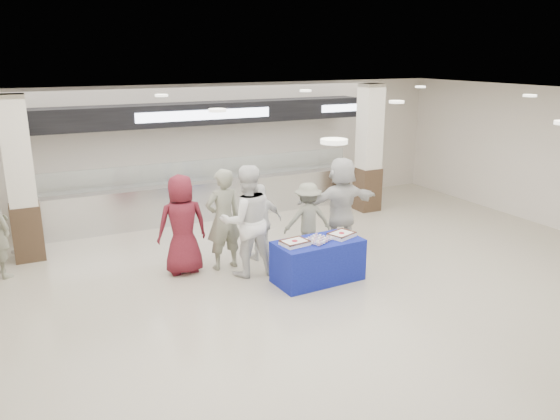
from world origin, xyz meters
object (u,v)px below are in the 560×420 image
soldier_b (308,219)px  sheet_cake_left (295,242)px  display_table (318,261)px  civilian_maroon (182,225)px  sheet_cake_right (341,234)px  chef_short (261,222)px  soldier_a (223,219)px  cupcake_tray (318,240)px  chef_tall (247,221)px  civilian_white (341,204)px

soldier_b → sheet_cake_left: bearing=64.4°
display_table → civilian_maroon: 2.53m
sheet_cake_right → soldier_b: (-0.01, 1.23, -0.05)m
sheet_cake_left → chef_short: size_ratio=0.32×
soldier_a → sheet_cake_left: bearing=116.2°
cupcake_tray → chef_short: chef_short is taller
soldier_a → soldier_b: bearing=172.1°
display_table → sheet_cake_right: size_ratio=2.89×
sheet_cake_left → soldier_a: size_ratio=0.25×
sheet_cake_left → soldier_a: soldier_a is taller
chef_short → cupcake_tray: bearing=102.6°
civilian_maroon → chef_short: 1.58m
sheet_cake_right → soldier_a: soldier_a is taller
chef_tall → sheet_cake_left: bearing=127.5°
chef_tall → chef_short: (0.54, 0.59, -0.26)m
sheet_cake_right → civilian_maroon: 2.88m
civilian_maroon → soldier_a: bearing=173.8°
sheet_cake_left → chef_short: bearing=89.4°
sheet_cake_right → chef_tall: size_ratio=0.26×
soldier_b → civilian_white: (0.77, -0.00, 0.22)m
sheet_cake_left → civilian_maroon: bearing=137.4°
display_table → soldier_a: size_ratio=0.81×
chef_tall → civilian_white: bearing=-164.6°
chef_tall → civilian_maroon: bearing=-24.2°
cupcake_tray → chef_tall: (-0.97, 0.87, 0.24)m
cupcake_tray → civilian_maroon: 2.47m
chef_short → civilian_white: size_ratio=0.78×
chef_tall → soldier_b: (1.47, 0.39, -0.28)m
cupcake_tray → soldier_a: size_ratio=0.25×
soldier_a → chef_tall: size_ratio=0.94×
chef_short → display_table: bearing=104.3°
display_table → soldier_b: size_ratio=1.04×
chef_tall → soldier_b: bearing=-159.6°
display_table → civilian_white: civilian_white is taller
sheet_cake_left → sheet_cake_right: bearing=0.4°
cupcake_tray → display_table: bearing=47.9°
sheet_cake_left → civilian_white: bearing=35.9°
display_table → civilian_maroon: civilian_maroon is taller
sheet_cake_left → civilian_white: (1.71, 1.24, 0.17)m
sheet_cake_left → civilian_maroon: size_ratio=0.26×
civilian_maroon → soldier_b: size_ratio=1.25×
chef_tall → civilian_white: size_ratio=1.05×
display_table → chef_short: bearing=104.7°
civilian_maroon → civilian_white: size_ratio=0.96×
cupcake_tray → soldier_a: 1.84m
display_table → civilian_maroon: size_ratio=0.84×
chef_short → civilian_white: (1.69, -0.20, 0.21)m
sheet_cake_right → soldier_b: soldier_b is taller
soldier_b → chef_short: bearing=-0.7°
cupcake_tray → soldier_b: (0.50, 1.26, -0.04)m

